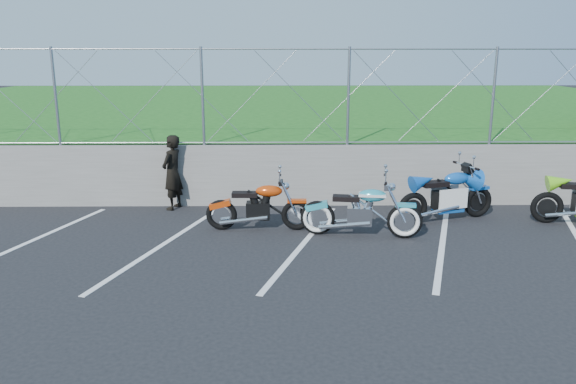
{
  "coord_description": "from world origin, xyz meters",
  "views": [
    {
      "loc": [
        -0.4,
        -8.15,
        3.24
      ],
      "look_at": [
        -0.27,
        1.3,
        0.83
      ],
      "focal_mm": 35.0,
      "sensor_mm": 36.0,
      "label": 1
    }
  ],
  "objects_px": {
    "cruiser_turquoise": "(362,213)",
    "person_standing": "(172,172)",
    "sportbike_blue": "(448,197)",
    "naked_orange": "(261,208)"
  },
  "relations": [
    {
      "from": "naked_orange",
      "to": "sportbike_blue",
      "type": "xyz_separation_m",
      "value": [
        3.61,
        0.56,
        0.05
      ]
    },
    {
      "from": "naked_orange",
      "to": "cruiser_turquoise",
      "type": "bearing_deg",
      "value": -10.99
    },
    {
      "from": "person_standing",
      "to": "cruiser_turquoise",
      "type": "bearing_deg",
      "value": 83.81
    },
    {
      "from": "cruiser_turquoise",
      "to": "sportbike_blue",
      "type": "relative_size",
      "value": 1.06
    },
    {
      "from": "sportbike_blue",
      "to": "person_standing",
      "type": "xyz_separation_m",
      "value": [
        -5.48,
        0.89,
        0.31
      ]
    },
    {
      "from": "cruiser_turquoise",
      "to": "person_standing",
      "type": "height_order",
      "value": "person_standing"
    },
    {
      "from": "naked_orange",
      "to": "person_standing",
      "type": "relative_size",
      "value": 1.26
    },
    {
      "from": "person_standing",
      "to": "sportbike_blue",
      "type": "bearing_deg",
      "value": 101.13
    },
    {
      "from": "cruiser_turquoise",
      "to": "person_standing",
      "type": "xyz_separation_m",
      "value": [
        -3.69,
        1.84,
        0.35
      ]
    },
    {
      "from": "sportbike_blue",
      "to": "person_standing",
      "type": "relative_size",
      "value": 1.3
    }
  ]
}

